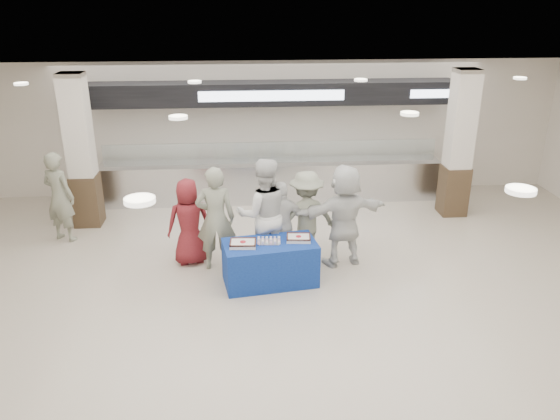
{
  "coord_description": "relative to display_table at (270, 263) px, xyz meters",
  "views": [
    {
      "loc": [
        -0.73,
        -6.94,
        4.63
      ],
      "look_at": [
        -0.08,
        1.6,
        1.22
      ],
      "focal_mm": 35.0,
      "sensor_mm": 36.0,
      "label": 1
    }
  ],
  "objects": [
    {
      "name": "serving_line",
      "position": [
        0.27,
        4.08,
        0.78
      ],
      "size": [
        8.7,
        0.85,
        2.8
      ],
      "color": "silver",
      "rests_on": "ground"
    },
    {
      "name": "chef_tall",
      "position": [
        -0.07,
        0.64,
        0.64
      ],
      "size": [
        1.05,
        0.85,
        2.03
      ],
      "primitive_type": "imported",
      "rotation": [
        0.0,
        0.0,
        3.23
      ],
      "color": "silver",
      "rests_on": "ground"
    },
    {
      "name": "ground",
      "position": [
        0.27,
        -1.32,
        -0.38
      ],
      "size": [
        14.0,
        14.0,
        0.0
      ],
      "primitive_type": "plane",
      "color": "beige",
      "rests_on": "ground"
    },
    {
      "name": "soldier_bg",
      "position": [
        -4.03,
        2.1,
        0.54
      ],
      "size": [
        0.79,
        0.68,
        1.83
      ],
      "primitive_type": "imported",
      "rotation": [
        0.0,
        0.0,
        2.7
      ],
      "color": "slate",
      "rests_on": "ground"
    },
    {
      "name": "sheet_cake_right",
      "position": [
        0.49,
        0.08,
        0.42
      ],
      "size": [
        0.43,
        0.35,
        0.09
      ],
      "color": "white",
      "rests_on": "display_table"
    },
    {
      "name": "soldier_a",
      "position": [
        -0.92,
        0.64,
        0.58
      ],
      "size": [
        0.69,
        0.46,
        1.91
      ],
      "primitive_type": "imported",
      "rotation": [
        0.0,
        0.0,
        3.14
      ],
      "color": "slate",
      "rests_on": "ground"
    },
    {
      "name": "chef_short",
      "position": [
        0.25,
        0.64,
        0.43
      ],
      "size": [
        0.99,
        0.54,
        1.6
      ],
      "primitive_type": "imported",
      "rotation": [
        0.0,
        0.0,
        3.31
      ],
      "color": "silver",
      "rests_on": "ground"
    },
    {
      "name": "display_table",
      "position": [
        0.0,
        0.0,
        0.0
      ],
      "size": [
        1.65,
        1.01,
        0.75
      ],
      "primitive_type": "cube",
      "rotation": [
        0.0,
        0.0,
        0.15
      ],
      "color": "navy",
      "rests_on": "ground"
    },
    {
      "name": "soldier_b",
      "position": [
        0.71,
        0.83,
        0.49
      ],
      "size": [
        1.21,
        0.83,
        1.72
      ],
      "primitive_type": "imported",
      "rotation": [
        0.0,
        0.0,
        3.32
      ],
      "color": "slate",
      "rests_on": "ground"
    },
    {
      "name": "civilian_white",
      "position": [
        1.37,
        0.64,
        0.57
      ],
      "size": [
        1.83,
        0.94,
        1.89
      ],
      "primitive_type": "imported",
      "rotation": [
        0.0,
        0.0,
        3.37
      ],
      "color": "silver",
      "rests_on": "ground"
    },
    {
      "name": "sheet_cake_left",
      "position": [
        -0.45,
        -0.08,
        0.42
      ],
      "size": [
        0.45,
        0.36,
        0.09
      ],
      "color": "white",
      "rests_on": "display_table"
    },
    {
      "name": "cupcake_tray",
      "position": [
        -0.02,
        0.03,
        0.4
      ],
      "size": [
        0.35,
        0.27,
        0.06
      ],
      "color": "#A7A8AC",
      "rests_on": "display_table"
    },
    {
      "name": "civilian_maroon",
      "position": [
        -1.41,
        0.88,
        0.43
      ],
      "size": [
        0.89,
        0.68,
        1.61
      ],
      "primitive_type": "imported",
      "rotation": [
        0.0,
        0.0,
        3.38
      ],
      "color": "maroon",
      "rests_on": "ground"
    },
    {
      "name": "column_left",
      "position": [
        -3.73,
        2.88,
        1.15
      ],
      "size": [
        0.55,
        0.55,
        3.2
      ],
      "color": "#382819",
      "rests_on": "ground"
    },
    {
      "name": "column_right",
      "position": [
        4.27,
        2.88,
        1.15
      ],
      "size": [
        0.55,
        0.55,
        3.2
      ],
      "color": "#382819",
      "rests_on": "ground"
    }
  ]
}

